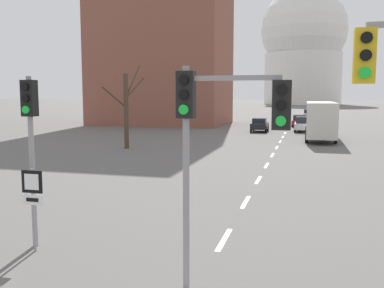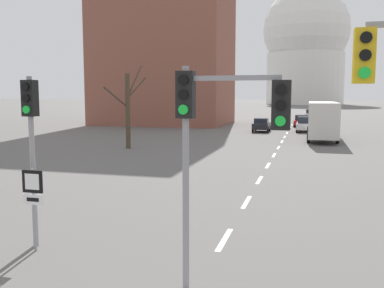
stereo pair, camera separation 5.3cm
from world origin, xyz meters
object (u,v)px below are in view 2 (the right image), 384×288
object	(u,v)px
traffic_signal_near_left	(31,129)
traffic_signal_centre_tall	(218,123)
city_bus	(322,118)
sedan_near_left	(310,113)
sedan_near_right	(302,121)
sedan_mid_centre	(261,125)
route_sign_post	(33,196)
sedan_far_left	(305,124)

from	to	relation	value
traffic_signal_near_left	traffic_signal_centre_tall	distance (m)	5.59
traffic_signal_centre_tall	city_bus	size ratio (longest dim) A/B	0.44
traffic_signal_centre_tall	sedan_near_left	bearing A→B (deg)	88.43
sedan_near_right	sedan_mid_centre	bearing A→B (deg)	-113.77
sedan_near_left	traffic_signal_centre_tall	bearing A→B (deg)	-91.57
route_sign_post	city_bus	world-z (taller)	city_bus
sedan_mid_centre	sedan_far_left	bearing A→B (deg)	16.89
traffic_signal_centre_tall	route_sign_post	size ratio (longest dim) A/B	2.11
sedan_mid_centre	sedan_near_left	bearing A→B (deg)	80.85
sedan_far_left	traffic_signal_centre_tall	bearing A→B (deg)	-91.87
sedan_near_left	city_bus	bearing A→B (deg)	-88.61
traffic_signal_centre_tall	sedan_near_right	world-z (taller)	traffic_signal_centre_tall
traffic_signal_near_left	sedan_far_left	distance (m)	40.84
sedan_near_right	city_bus	world-z (taller)	city_bus
sedan_near_right	sedan_mid_centre	world-z (taller)	sedan_mid_centre
traffic_signal_centre_tall	sedan_near_left	distance (m)	73.66
traffic_signal_centre_tall	route_sign_post	xyz separation A→B (m)	(-5.17, 1.06, -2.07)
traffic_signal_centre_tall	sedan_far_left	world-z (taller)	traffic_signal_centre_tall
route_sign_post	sedan_far_left	world-z (taller)	route_sign_post
traffic_signal_centre_tall	sedan_mid_centre	world-z (taller)	traffic_signal_centre_tall
sedan_near_left	sedan_mid_centre	xyz separation A→B (m)	(-5.38, -33.39, 0.04)
route_sign_post	sedan_far_left	distance (m)	41.08
traffic_signal_centre_tall	sedan_near_left	world-z (taller)	traffic_signal_centre_tall
sedan_near_left	sedan_mid_centre	world-z (taller)	sedan_mid_centre
route_sign_post	city_bus	bearing A→B (deg)	75.68
route_sign_post	sedan_far_left	bearing A→B (deg)	80.85
traffic_signal_near_left	route_sign_post	size ratio (longest dim) A/B	2.07
route_sign_post	traffic_signal_centre_tall	bearing A→B (deg)	-11.61
sedan_far_left	sedan_near_right	bearing A→B (deg)	93.35
sedan_mid_centre	city_bus	xyz separation A→B (m)	(6.36, -7.11, 1.24)
sedan_mid_centre	sedan_far_left	xyz separation A→B (m)	(4.72, 1.43, 0.05)
traffic_signal_near_left	city_bus	xyz separation A→B (m)	(8.40, 31.66, -1.19)
traffic_signal_near_left	traffic_signal_centre_tall	bearing A→B (deg)	-14.67
city_bus	sedan_far_left	bearing A→B (deg)	100.88
traffic_signal_near_left	traffic_signal_centre_tall	xyz separation A→B (m)	(5.40, -1.41, 0.34)
traffic_signal_near_left	sedan_mid_centre	bearing A→B (deg)	86.98
sedan_near_right	city_bus	distance (m)	16.92
traffic_signal_centre_tall	city_bus	distance (m)	33.24
traffic_signal_centre_tall	route_sign_post	distance (m)	5.67
traffic_signal_near_left	sedan_mid_centre	size ratio (longest dim) A/B	1.22
sedan_mid_centre	city_bus	size ratio (longest dim) A/B	0.35
traffic_signal_centre_tall	sedan_mid_centre	size ratio (longest dim) A/B	1.24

